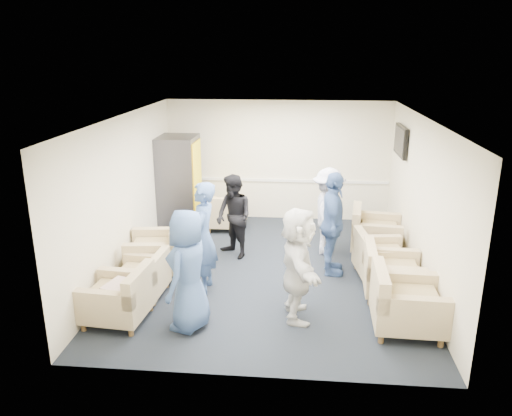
# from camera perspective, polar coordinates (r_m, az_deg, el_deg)

# --- Properties ---
(floor) EXTENTS (6.00, 6.00, 0.00)m
(floor) POSITION_cam_1_polar(r_m,az_deg,el_deg) (8.88, 1.46, -7.24)
(floor) COLOR black
(floor) RESTS_ON ground
(ceiling) EXTENTS (6.00, 6.00, 0.00)m
(ceiling) POSITION_cam_1_polar(r_m,az_deg,el_deg) (8.13, 1.61, 10.32)
(ceiling) COLOR white
(ceiling) RESTS_ON back_wall
(back_wall) EXTENTS (5.00, 0.02, 2.70)m
(back_wall) POSITION_cam_1_polar(r_m,az_deg,el_deg) (11.31, 2.54, 5.41)
(back_wall) COLOR beige
(back_wall) RESTS_ON floor
(front_wall) EXTENTS (5.00, 0.02, 2.70)m
(front_wall) POSITION_cam_1_polar(r_m,az_deg,el_deg) (5.60, -0.51, -7.48)
(front_wall) COLOR beige
(front_wall) RESTS_ON floor
(left_wall) EXTENTS (0.02, 6.00, 2.70)m
(left_wall) POSITION_cam_1_polar(r_m,az_deg,el_deg) (8.91, -14.72, 1.53)
(left_wall) COLOR beige
(left_wall) RESTS_ON floor
(right_wall) EXTENTS (0.02, 6.00, 2.70)m
(right_wall) POSITION_cam_1_polar(r_m,az_deg,el_deg) (8.62, 18.35, 0.66)
(right_wall) COLOR beige
(right_wall) RESTS_ON floor
(chair_rail) EXTENTS (4.98, 0.04, 0.06)m
(chair_rail) POSITION_cam_1_polar(r_m,az_deg,el_deg) (11.39, 2.51, 3.17)
(chair_rail) COLOR silver
(chair_rail) RESTS_ON back_wall
(tv) EXTENTS (0.10, 1.00, 0.58)m
(tv) POSITION_cam_1_polar(r_m,az_deg,el_deg) (10.17, 16.21, 7.37)
(tv) COLOR black
(tv) RESTS_ON right_wall
(armchair_left_near) EXTENTS (0.94, 0.94, 0.69)m
(armchair_left_near) POSITION_cam_1_polar(r_m,az_deg,el_deg) (7.47, -15.22, -10.00)
(armchair_left_near) COLOR tan
(armchair_left_near) RESTS_ON floor
(armchair_left_mid) EXTENTS (0.81, 0.81, 0.61)m
(armchair_left_mid) POSITION_cam_1_polar(r_m,az_deg,el_deg) (8.13, -12.71, -7.76)
(armchair_left_mid) COLOR tan
(armchair_left_mid) RESTS_ON floor
(armchair_left_far) EXTENTS (1.03, 1.03, 0.75)m
(armchair_left_far) POSITION_cam_1_polar(r_m,az_deg,el_deg) (8.86, -10.97, -5.00)
(armchair_left_far) COLOR tan
(armchair_left_far) RESTS_ON floor
(armchair_right_near) EXTENTS (0.98, 0.98, 0.76)m
(armchair_right_near) POSITION_cam_1_polar(r_m,az_deg,el_deg) (7.28, 16.46, -10.55)
(armchair_right_near) COLOR tan
(armchair_right_near) RESTS_ON floor
(armchair_right_midnear) EXTENTS (0.92, 0.92, 0.71)m
(armchair_right_midnear) POSITION_cam_1_polar(r_m,az_deg,el_deg) (8.19, 14.95, -7.38)
(armchair_right_midnear) COLOR tan
(armchair_right_midnear) RESTS_ON floor
(armchair_right_midfar) EXTENTS (0.94, 0.94, 0.67)m
(armchair_right_midfar) POSITION_cam_1_polar(r_m,az_deg,el_deg) (8.80, 13.81, -5.61)
(armchair_right_midfar) COLOR tan
(armchair_right_midfar) RESTS_ON floor
(armchair_right_far) EXTENTS (1.03, 1.03, 0.74)m
(armchair_right_far) POSITION_cam_1_polar(r_m,az_deg,el_deg) (9.85, 13.19, -2.85)
(armchair_right_far) COLOR tan
(armchair_right_far) RESTS_ON floor
(armchair_corner) EXTENTS (0.84, 0.84, 0.66)m
(armchair_corner) POSITION_cam_1_polar(r_m,az_deg,el_deg) (10.84, -3.42, -0.74)
(armchair_corner) COLOR tan
(armchair_corner) RESTS_ON floor
(vending_machine) EXTENTS (0.81, 0.95, 2.00)m
(vending_machine) POSITION_cam_1_polar(r_m,az_deg,el_deg) (10.92, -8.74, 2.91)
(vending_machine) COLOR #494850
(vending_machine) RESTS_ON floor
(backpack) EXTENTS (0.31, 0.27, 0.44)m
(backpack) POSITION_cam_1_polar(r_m,az_deg,el_deg) (8.82, -8.30, -5.99)
(backpack) COLOR black
(backpack) RESTS_ON floor
(pillow) EXTENTS (0.44, 0.51, 0.13)m
(pillow) POSITION_cam_1_polar(r_m,az_deg,el_deg) (7.40, -15.39, -8.76)
(pillow) COLOR beige
(pillow) RESTS_ON armchair_left_near
(person_front_left) EXTENTS (0.76, 0.96, 1.72)m
(person_front_left) POSITION_cam_1_polar(r_m,az_deg,el_deg) (6.91, -7.76, -7.08)
(person_front_left) COLOR #3B578D
(person_front_left) RESTS_ON floor
(person_mid_left) EXTENTS (0.43, 0.66, 1.81)m
(person_mid_left) POSITION_cam_1_polar(r_m,az_deg,el_deg) (7.91, -6.08, -3.42)
(person_mid_left) COLOR #3B578D
(person_mid_left) RESTS_ON floor
(person_back_left) EXTENTS (0.96, 0.96, 1.57)m
(person_back_left) POSITION_cam_1_polar(r_m,az_deg,el_deg) (9.24, -2.55, -1.01)
(person_back_left) COLOR black
(person_back_left) RESTS_ON floor
(person_back_right) EXTENTS (0.69, 1.12, 1.67)m
(person_back_right) POSITION_cam_1_polar(r_m,az_deg,el_deg) (9.47, 8.22, -0.41)
(person_back_right) COLOR white
(person_back_right) RESTS_ON floor
(person_mid_right) EXTENTS (0.45, 1.06, 1.81)m
(person_mid_right) POSITION_cam_1_polar(r_m,az_deg,el_deg) (8.58, 8.75, -1.84)
(person_mid_right) COLOR #3B578D
(person_mid_right) RESTS_ON floor
(person_front_right) EXTENTS (0.63, 1.59, 1.67)m
(person_front_right) POSITION_cam_1_polar(r_m,az_deg,el_deg) (7.12, 4.82, -6.41)
(person_front_right) COLOR silver
(person_front_right) RESTS_ON floor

